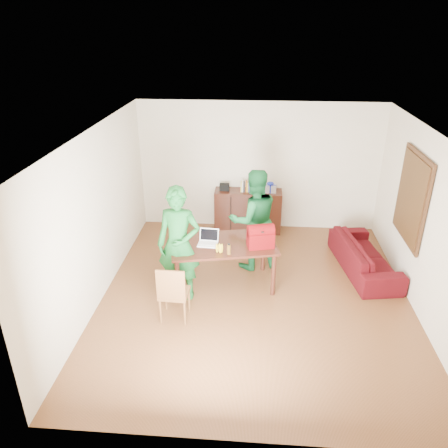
# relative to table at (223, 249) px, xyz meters

# --- Properties ---
(room) EXTENTS (5.20, 5.70, 2.90)m
(room) POSITION_rel_table_xyz_m (0.56, -0.19, 0.61)
(room) COLOR #4A2C12
(room) RESTS_ON ground
(table) EXTENTS (1.87, 1.29, 0.80)m
(table) POSITION_rel_table_xyz_m (0.00, 0.00, 0.00)
(table) COLOR black
(table) RESTS_ON ground
(chair) EXTENTS (0.44, 0.42, 0.94)m
(chair) POSITION_rel_table_xyz_m (-0.66, -0.97, -0.43)
(chair) COLOR brown
(chair) RESTS_ON ground
(person_near) EXTENTS (0.73, 0.51, 1.89)m
(person_near) POSITION_rel_table_xyz_m (-0.67, -0.37, 0.25)
(person_near) COLOR #145A22
(person_near) RESTS_ON ground
(person_far) EXTENTS (1.08, 0.96, 1.86)m
(person_far) POSITION_rel_table_xyz_m (0.49, 0.69, 0.23)
(person_far) COLOR #135828
(person_far) RESTS_ON ground
(laptop) EXTENTS (0.33, 0.24, 0.22)m
(laptop) POSITION_rel_table_xyz_m (-0.25, -0.07, 0.15)
(laptop) COLOR white
(laptop) RESTS_ON table
(bananas) EXTENTS (0.17, 0.12, 0.06)m
(bananas) POSITION_rel_table_xyz_m (-0.03, -0.31, 0.13)
(bananas) COLOR gold
(bananas) RESTS_ON table
(bottle) EXTENTS (0.08, 0.08, 0.18)m
(bottle) POSITION_rel_table_xyz_m (0.12, -0.35, 0.19)
(bottle) COLOR brown
(bottle) RESTS_ON table
(red_bag) EXTENTS (0.46, 0.33, 0.31)m
(red_bag) POSITION_rel_table_xyz_m (0.61, -0.06, 0.26)
(red_bag) COLOR #6C070A
(red_bag) RESTS_ON table
(sofa) EXTENTS (1.04, 2.00, 0.56)m
(sofa) POSITION_rel_table_xyz_m (2.50, 0.70, -0.42)
(sofa) COLOR #36070D
(sofa) RESTS_ON ground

